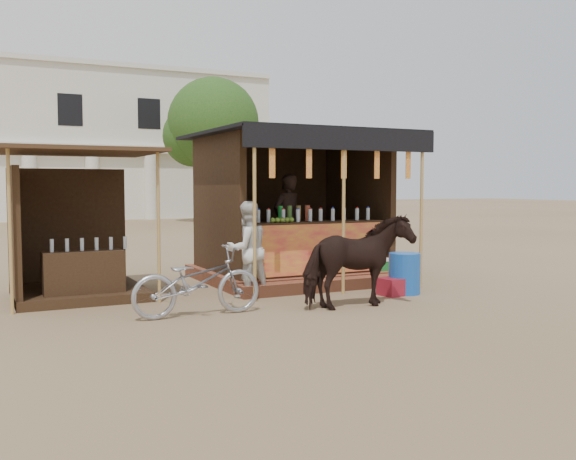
# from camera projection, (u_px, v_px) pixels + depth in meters

# --- Properties ---
(ground) EXTENTS (120.00, 120.00, 0.00)m
(ground) POSITION_uv_depth(u_px,v_px,m) (339.00, 316.00, 8.87)
(ground) COLOR #846B4C
(ground) RESTS_ON ground
(main_stall) EXTENTS (3.60, 3.61, 2.78)m
(main_stall) POSITION_uv_depth(u_px,v_px,m) (294.00, 226.00, 12.24)
(main_stall) COLOR brown
(main_stall) RESTS_ON ground
(secondary_stall) EXTENTS (2.40, 2.40, 2.38)m
(secondary_stall) POSITION_uv_depth(u_px,v_px,m) (67.00, 245.00, 10.31)
(secondary_stall) COLOR #332212
(secondary_stall) RESTS_ON ground
(cow) EXTENTS (1.67, 0.80, 1.39)m
(cow) POSITION_uv_depth(u_px,v_px,m) (358.00, 262.00, 9.41)
(cow) COLOR black
(cow) RESTS_ON ground
(motorbike) EXTENTS (1.84, 0.66, 0.96)m
(motorbike) POSITION_uv_depth(u_px,v_px,m) (197.00, 282.00, 8.86)
(motorbike) COLOR #999AA2
(motorbike) RESTS_ON ground
(bystander) EXTENTS (0.83, 0.68, 1.56)m
(bystander) POSITION_uv_depth(u_px,v_px,m) (247.00, 249.00, 10.36)
(bystander) COLOR silver
(bystander) RESTS_ON ground
(blue_barrel) EXTENTS (0.64, 0.64, 0.68)m
(blue_barrel) POSITION_uv_depth(u_px,v_px,m) (404.00, 273.00, 10.70)
(blue_barrel) COLOR #164EAB
(blue_barrel) RESTS_ON ground
(red_crate) EXTENTS (0.42, 0.42, 0.29)m
(red_crate) POSITION_uv_depth(u_px,v_px,m) (392.00, 287.00, 10.56)
(red_crate) COLOR maroon
(red_crate) RESTS_ON ground
(cooler) EXTENTS (0.70, 0.53, 0.46)m
(cooler) POSITION_uv_depth(u_px,v_px,m) (384.00, 269.00, 12.12)
(cooler) COLOR #186C29
(cooler) RESTS_ON ground
(background_building) EXTENTS (26.00, 7.45, 8.18)m
(background_building) POSITION_uv_depth(u_px,v_px,m) (23.00, 145.00, 34.53)
(background_building) COLOR silver
(background_building) RESTS_ON ground
(tree) EXTENTS (4.50, 4.40, 7.00)m
(tree) POSITION_uv_depth(u_px,v_px,m) (209.00, 127.00, 30.93)
(tree) COLOR #382314
(tree) RESTS_ON ground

